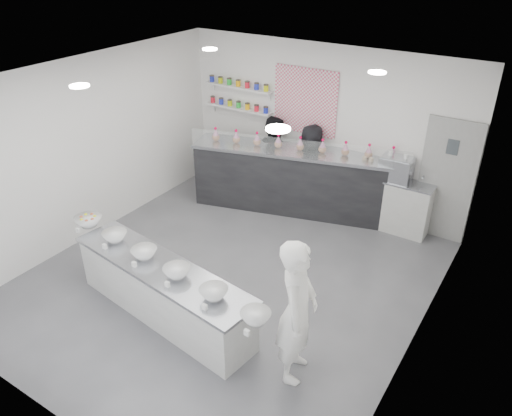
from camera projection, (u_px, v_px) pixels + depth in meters
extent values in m
plane|color=#515156|center=(228.00, 279.00, 7.57)|extent=(6.00, 6.00, 0.00)
plane|color=white|center=(221.00, 82.00, 6.11)|extent=(6.00, 6.00, 0.00)
plane|color=white|center=(322.00, 128.00, 9.05)|extent=(5.50, 0.00, 5.50)
plane|color=white|center=(88.00, 150.00, 8.14)|extent=(0.00, 6.00, 6.00)
plane|color=white|center=(426.00, 252.00, 5.54)|extent=(0.00, 6.00, 6.00)
cube|color=gray|center=(446.00, 181.00, 8.15)|extent=(0.88, 0.04, 2.10)
cube|color=#D54265|center=(305.00, 101.00, 8.98)|extent=(1.25, 0.03, 1.20)
cube|color=silver|center=(239.00, 108.00, 9.75)|extent=(1.45, 0.22, 0.04)
cube|color=silver|center=(239.00, 87.00, 9.55)|extent=(1.45, 0.22, 0.04)
cylinder|color=white|center=(79.00, 86.00, 6.05)|extent=(0.24, 0.24, 0.02)
cylinder|color=white|center=(278.00, 129.00, 4.72)|extent=(0.24, 0.24, 0.02)
cylinder|color=white|center=(210.00, 49.00, 7.96)|extent=(0.24, 0.24, 0.02)
cylinder|color=white|center=(377.00, 72.00, 6.64)|extent=(0.24, 0.24, 0.02)
cube|color=silver|center=(163.00, 291.00, 6.67)|extent=(2.99, 1.05, 0.80)
cube|color=black|center=(299.00, 181.00, 9.18)|extent=(3.95, 1.75, 1.21)
cube|color=white|center=(296.00, 149.00, 8.52)|extent=(3.71, 1.06, 0.33)
cube|color=silver|center=(393.00, 205.00, 8.65)|extent=(1.27, 0.40, 0.94)
cube|color=#93969E|center=(396.00, 169.00, 8.34)|extent=(0.52, 0.36, 0.40)
imported|color=white|center=(297.00, 312.00, 5.55)|extent=(0.61, 0.76, 1.83)
imported|color=black|center=(273.00, 157.00, 9.60)|extent=(0.89, 0.74, 1.64)
imported|color=black|center=(310.00, 167.00, 9.22)|extent=(0.85, 0.61, 1.62)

